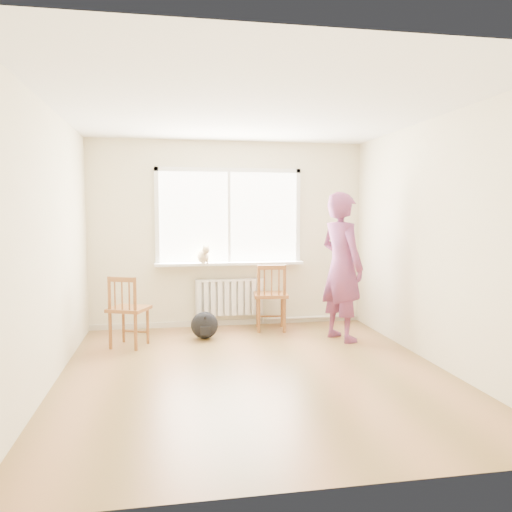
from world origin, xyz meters
name	(u,v)px	position (x,y,z in m)	size (l,w,h in m)	color
floor	(255,372)	(0.00, 0.00, 0.00)	(4.50, 4.50, 0.00)	#9D6A40
ceiling	(255,109)	(0.00, 0.00, 2.70)	(4.50, 4.50, 0.00)	white
back_wall	(229,234)	(0.00, 2.25, 1.35)	(4.00, 0.01, 2.70)	beige
window	(229,213)	(0.00, 2.22, 1.66)	(2.12, 0.05, 1.42)	white
windowsill	(230,264)	(0.00, 2.14, 0.93)	(2.15, 0.22, 0.04)	white
radiator	(230,297)	(0.00, 2.16, 0.44)	(1.00, 0.12, 0.55)	white
heating_pipe	(311,317)	(1.25, 2.19, 0.08)	(0.04, 0.04, 1.40)	silver
baseboard	(229,322)	(0.00, 2.23, 0.04)	(4.00, 0.03, 0.08)	beige
chair_left	(127,311)	(-1.39, 1.24, 0.45)	(0.57, 0.56, 0.90)	brown
chair_right	(271,297)	(0.54, 1.79, 0.48)	(0.52, 0.50, 0.95)	brown
person	(342,267)	(1.35, 1.15, 0.97)	(0.70, 0.46, 1.93)	#BE3F5A
cat	(203,255)	(-0.39, 2.05, 1.06)	(0.24, 0.40, 0.27)	beige
backpack	(205,325)	(-0.42, 1.51, 0.18)	(0.36, 0.27, 0.36)	black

